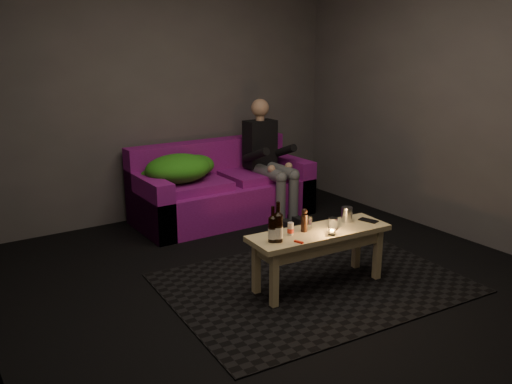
# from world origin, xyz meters

# --- Properties ---
(floor) EXTENTS (4.50, 4.50, 0.00)m
(floor) POSITION_xyz_m (0.00, 0.00, 0.00)
(floor) COLOR black
(floor) RESTS_ON ground
(room) EXTENTS (4.50, 4.50, 4.50)m
(room) POSITION_xyz_m (0.00, 0.47, 1.64)
(room) COLOR silver
(room) RESTS_ON ground
(rug) EXTENTS (2.28, 1.73, 0.01)m
(rug) POSITION_xyz_m (0.20, 0.02, 0.00)
(rug) COLOR black
(rug) RESTS_ON floor
(sofa) EXTENTS (1.81, 0.81, 0.78)m
(sofa) POSITION_xyz_m (0.43, 1.81, 0.28)
(sofa) COLOR #7A106B
(sofa) RESTS_ON floor
(green_blanket) EXTENTS (0.80, 0.54, 0.27)m
(green_blanket) POSITION_xyz_m (-0.03, 1.81, 0.59)
(green_blanket) COLOR #308718
(green_blanket) RESTS_ON sofa
(person) EXTENTS (0.33, 0.75, 1.21)m
(person) POSITION_xyz_m (0.91, 1.67, 0.63)
(person) COLOR black
(person) RESTS_ON sofa
(coffee_table) EXTENTS (1.11, 0.42, 0.45)m
(coffee_table) POSITION_xyz_m (0.20, -0.03, 0.37)
(coffee_table) COLOR tan
(coffee_table) RESTS_ON rug
(beer_bottle_a) EXTENTS (0.06, 0.06, 0.26)m
(beer_bottle_a) POSITION_xyz_m (-0.22, -0.03, 0.54)
(beer_bottle_a) COLOR black
(beer_bottle_a) RESTS_ON coffee_table
(beer_bottle_b) EXTENTS (0.07, 0.07, 0.29)m
(beer_bottle_b) POSITION_xyz_m (-0.19, -0.05, 0.55)
(beer_bottle_b) COLOR black
(beer_bottle_b) RESTS_ON coffee_table
(salt_shaker) EXTENTS (0.05, 0.05, 0.09)m
(salt_shaker) POSITION_xyz_m (-0.04, 0.01, 0.49)
(salt_shaker) COLOR silver
(salt_shaker) RESTS_ON coffee_table
(pepper_mill) EXTENTS (0.06, 0.06, 0.13)m
(pepper_mill) POSITION_xyz_m (0.09, 0.01, 0.51)
(pepper_mill) COLOR black
(pepper_mill) RESTS_ON coffee_table
(tumbler_back) EXTENTS (0.08, 0.08, 0.09)m
(tumbler_back) POSITION_xyz_m (0.15, 0.05, 0.49)
(tumbler_back) COLOR white
(tumbler_back) RESTS_ON coffee_table
(tealight) EXTENTS (0.05, 0.05, 0.04)m
(tealight) POSITION_xyz_m (0.21, -0.15, 0.47)
(tealight) COLOR white
(tealight) RESTS_ON coffee_table
(tumbler_front) EXTENTS (0.09, 0.09, 0.08)m
(tumbler_front) POSITION_xyz_m (0.30, -0.06, 0.49)
(tumbler_front) COLOR white
(tumbler_front) RESTS_ON coffee_table
(steel_cup) EXTENTS (0.10, 0.10, 0.11)m
(steel_cup) POSITION_xyz_m (0.50, 0.01, 0.50)
(steel_cup) COLOR #B8BAC0
(steel_cup) RESTS_ON coffee_table
(smartphone) EXTENTS (0.11, 0.16, 0.01)m
(smartphone) POSITION_xyz_m (0.65, -0.07, 0.45)
(smartphone) COLOR black
(smartphone) RESTS_ON coffee_table
(red_lighter) EXTENTS (0.04, 0.07, 0.01)m
(red_lighter) POSITION_xyz_m (-0.09, -0.15, 0.45)
(red_lighter) COLOR red
(red_lighter) RESTS_ON coffee_table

